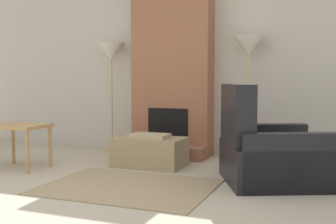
% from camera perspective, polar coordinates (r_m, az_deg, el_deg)
% --- Properties ---
extents(ground_plane, '(24.00, 24.00, 0.00)m').
position_cam_1_polar(ground_plane, '(3.68, -15.17, -12.57)').
color(ground_plane, '#B2A893').
extents(wall_back, '(6.96, 0.06, 2.60)m').
position_cam_1_polar(wall_back, '(6.15, 1.27, 6.57)').
color(wall_back, '#BCB7AD').
rests_on(wall_back, ground_plane).
extents(fireplace, '(1.13, 0.60, 2.60)m').
position_cam_1_polar(fireplace, '(5.95, 0.55, 6.05)').
color(fireplace, '#935B42').
rests_on(fireplace, ground_plane).
extents(ottoman, '(0.85, 0.55, 0.40)m').
position_cam_1_polar(ottoman, '(5.21, -2.47, -5.35)').
color(ottoman, '#998460').
rests_on(ottoman, ground_plane).
extents(armchair, '(1.32, 1.30, 1.02)m').
position_cam_1_polar(armchair, '(4.47, 13.29, -5.68)').
color(armchair, black).
rests_on(armchair, ground_plane).
extents(side_table, '(0.65, 0.50, 0.53)m').
position_cam_1_polar(side_table, '(5.35, -19.51, -2.44)').
color(side_table, tan).
rests_on(side_table, ground_plane).
extents(floor_lamp_left, '(0.42, 0.42, 1.61)m').
position_cam_1_polar(floor_lamp_left, '(6.32, -7.71, 7.56)').
color(floor_lamp_left, tan).
rests_on(floor_lamp_left, ground_plane).
extents(floor_lamp_right, '(0.42, 0.42, 1.64)m').
position_cam_1_polar(floor_lamp_right, '(5.62, 10.87, 8.21)').
color(floor_lamp_right, tan).
rests_on(floor_lamp_right, ground_plane).
extents(area_rug, '(1.66, 1.25, 0.01)m').
position_cam_1_polar(area_rug, '(4.26, -5.40, -10.01)').
color(area_rug, '#9E8966').
rests_on(area_rug, ground_plane).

